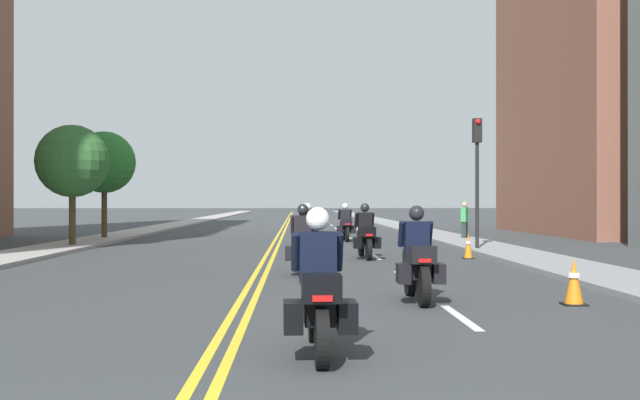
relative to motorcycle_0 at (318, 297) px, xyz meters
name	(u,v)px	position (x,y,z in m)	size (l,w,h in m)	color
ground_plane	(285,226)	(-1.08, 42.72, -0.65)	(264.00, 264.00, 0.00)	#35383B
sidewalk_left	(172,225)	(-8.59, 42.72, -0.59)	(2.14, 144.00, 0.12)	#9D9694
sidewalk_right	(397,225)	(6.43, 42.72, -0.59)	(2.14, 144.00, 0.12)	gray
centreline_yellow_inner	(283,226)	(-1.20, 42.72, -0.64)	(0.12, 132.00, 0.01)	yellow
centreline_yellow_outer	(287,226)	(-0.96, 42.72, -0.64)	(0.12, 132.00, 0.01)	yellow
lane_dashes_white	(354,241)	(2.14, 23.72, -0.64)	(0.14, 56.40, 0.01)	silver
building_right_1	(625,89)	(16.54, 30.31, 6.77)	(9.18, 15.77, 14.84)	brown
motorcycle_0	(318,297)	(0.00, 0.00, 0.00)	(0.77, 2.13, 1.62)	black
motorcycle_1	(417,263)	(1.77, 4.39, 0.00)	(0.76, 2.14, 1.61)	black
motorcycle_2	(303,246)	(-0.11, 9.17, 0.01)	(0.77, 2.25, 1.63)	black
motorcycle_3	(365,237)	(1.76, 13.95, 0.00)	(0.78, 2.25, 1.62)	black
motorcycle_4	(308,230)	(0.13, 18.98, 0.01)	(0.76, 2.15, 1.61)	black
motorcycle_5	(345,226)	(1.78, 23.70, 0.01)	(0.78, 2.11, 1.60)	black
motorcycle_6	(305,223)	(0.15, 28.34, 0.00)	(0.77, 2.24, 1.57)	black
traffic_cone_0	(468,246)	(4.75, 13.81, -0.27)	(0.31, 0.31, 0.75)	black
traffic_cone_1	(574,282)	(4.25, 3.94, -0.27)	(0.37, 0.37, 0.77)	black
traffic_light_near	(477,159)	(5.76, 16.94, 2.45)	(0.28, 0.38, 4.44)	black
pedestrian_0	(465,221)	(6.91, 24.08, 0.21)	(0.38, 0.49, 1.65)	#232E2D
street_tree_0	(104,163)	(-8.62, 25.07, 2.71)	(2.68, 2.68, 4.72)	#513B24
street_tree_1	(72,161)	(-8.36, 19.51, 2.47)	(2.62, 2.62, 4.45)	#4A3C23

